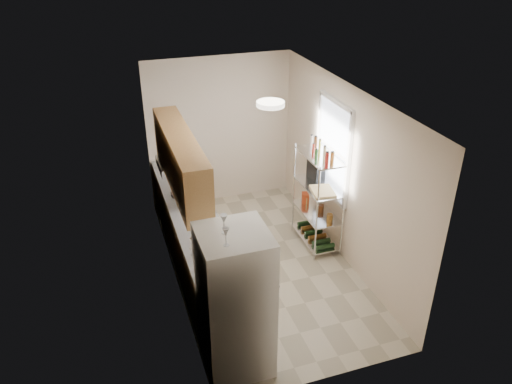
# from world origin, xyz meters

# --- Properties ---
(room) EXTENTS (2.52, 4.42, 2.62)m
(room) POSITION_xyz_m (0.00, 0.00, 1.30)
(room) COLOR #BBB198
(room) RESTS_ON ground
(counter_run) EXTENTS (0.63, 3.51, 0.90)m
(counter_run) POSITION_xyz_m (-0.92, 0.44, 0.45)
(counter_run) COLOR tan
(counter_run) RESTS_ON ground
(upper_cabinets) EXTENTS (0.33, 2.20, 0.72)m
(upper_cabinets) POSITION_xyz_m (-1.05, 0.10, 1.81)
(upper_cabinets) COLOR tan
(upper_cabinets) RESTS_ON room
(range_hood) EXTENTS (0.50, 0.60, 0.12)m
(range_hood) POSITION_xyz_m (-1.00, 0.90, 1.39)
(range_hood) COLOR #B7BABC
(range_hood) RESTS_ON room
(window) EXTENTS (0.06, 1.00, 1.46)m
(window) POSITION_xyz_m (1.23, 0.35, 1.55)
(window) COLOR white
(window) RESTS_ON room
(bakers_rack) EXTENTS (0.45, 0.90, 1.73)m
(bakers_rack) POSITION_xyz_m (1.00, 0.30, 1.11)
(bakers_rack) COLOR silver
(bakers_rack) RESTS_ON ground
(ceiling_dome) EXTENTS (0.34, 0.34, 0.05)m
(ceiling_dome) POSITION_xyz_m (0.00, -0.30, 2.57)
(ceiling_dome) COLOR white
(ceiling_dome) RESTS_ON room
(refrigerator) EXTENTS (0.72, 0.72, 1.75)m
(refrigerator) POSITION_xyz_m (-0.87, -1.65, 0.88)
(refrigerator) COLOR white
(refrigerator) RESTS_ON ground
(wine_glass_a) EXTENTS (0.07, 0.07, 0.19)m
(wine_glass_a) POSITION_xyz_m (-0.99, -1.83, 1.85)
(wine_glass_a) COLOR silver
(wine_glass_a) RESTS_ON refrigerator
(wine_glass_b) EXTENTS (0.07, 0.07, 0.21)m
(wine_glass_b) POSITION_xyz_m (-0.95, -1.61, 1.86)
(wine_glass_b) COLOR silver
(wine_glass_b) RESTS_ON refrigerator
(rice_cooker) EXTENTS (0.27, 0.27, 0.22)m
(rice_cooker) POSITION_xyz_m (-0.96, 0.54, 1.01)
(rice_cooker) COLOR white
(rice_cooker) RESTS_ON counter_run
(frying_pan_large) EXTENTS (0.34, 0.34, 0.05)m
(frying_pan_large) POSITION_xyz_m (-0.98, 0.87, 0.92)
(frying_pan_large) COLOR black
(frying_pan_large) RESTS_ON counter_run
(frying_pan_small) EXTENTS (0.23, 0.23, 0.04)m
(frying_pan_small) POSITION_xyz_m (-0.91, 1.09, 0.92)
(frying_pan_small) COLOR black
(frying_pan_small) RESTS_ON counter_run
(cutting_board) EXTENTS (0.37, 0.44, 0.03)m
(cutting_board) POSITION_xyz_m (0.98, 0.10, 1.02)
(cutting_board) COLOR tan
(cutting_board) RESTS_ON bakers_rack
(espresso_machine) EXTENTS (0.23, 0.29, 0.30)m
(espresso_machine) POSITION_xyz_m (1.08, 0.57, 1.16)
(espresso_machine) COLOR black
(espresso_machine) RESTS_ON bakers_rack
(storage_bag) EXTENTS (0.14, 0.16, 0.16)m
(storage_bag) POSITION_xyz_m (0.95, 0.63, 0.64)
(storage_bag) COLOR #AE3715
(storage_bag) RESTS_ON bakers_rack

